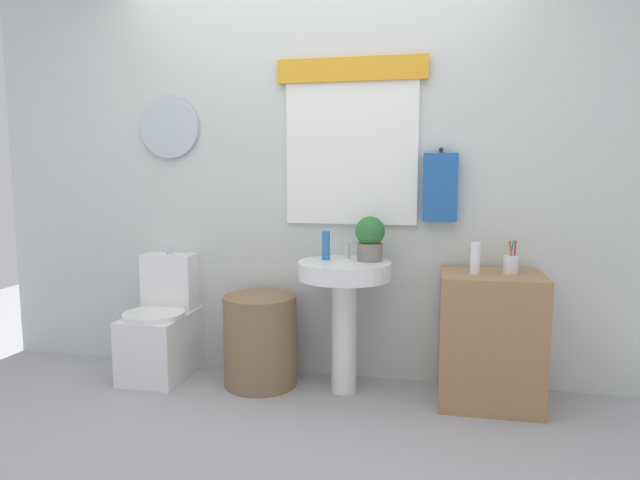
# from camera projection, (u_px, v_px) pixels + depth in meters

# --- Properties ---
(ground_plane) EXTENTS (8.00, 8.00, 0.00)m
(ground_plane) POSITION_uv_depth(u_px,v_px,m) (267.00, 459.00, 2.50)
(ground_plane) COLOR #A3A3A8
(back_wall) EXTENTS (4.40, 0.18, 2.60)m
(back_wall) POSITION_uv_depth(u_px,v_px,m) (319.00, 171.00, 3.46)
(back_wall) COLOR silver
(back_wall) RESTS_ON ground_plane
(toilet) EXTENTS (0.38, 0.51, 0.79)m
(toilet) POSITION_uv_depth(u_px,v_px,m) (162.00, 329.00, 3.52)
(toilet) COLOR white
(toilet) RESTS_ON ground_plane
(laundry_hamper) EXTENTS (0.44, 0.44, 0.55)m
(laundry_hamper) POSITION_uv_depth(u_px,v_px,m) (260.00, 340.00, 3.36)
(laundry_hamper) COLOR #846647
(laundry_hamper) RESTS_ON ground_plane
(pedestal_sink) EXTENTS (0.55, 0.55, 0.78)m
(pedestal_sink) POSITION_uv_depth(u_px,v_px,m) (344.00, 292.00, 3.21)
(pedestal_sink) COLOR white
(pedestal_sink) RESTS_ON ground_plane
(faucet) EXTENTS (0.03, 0.03, 0.10)m
(faucet) POSITION_uv_depth(u_px,v_px,m) (348.00, 250.00, 3.30)
(faucet) COLOR silver
(faucet) RESTS_ON pedestal_sink
(wooden_cabinet) EXTENTS (0.55, 0.44, 0.74)m
(wooden_cabinet) POSITION_uv_depth(u_px,v_px,m) (490.00, 339.00, 3.07)
(wooden_cabinet) COLOR #9E754C
(wooden_cabinet) RESTS_ON ground_plane
(soap_bottle) EXTENTS (0.05, 0.05, 0.17)m
(soap_bottle) POSITION_uv_depth(u_px,v_px,m) (326.00, 245.00, 3.25)
(soap_bottle) COLOR #2D6BB7
(soap_bottle) RESTS_ON pedestal_sink
(potted_plant) EXTENTS (0.17, 0.17, 0.26)m
(potted_plant) POSITION_uv_depth(u_px,v_px,m) (370.00, 238.00, 3.20)
(potted_plant) COLOR slate
(potted_plant) RESTS_ON pedestal_sink
(lotion_bottle) EXTENTS (0.05, 0.05, 0.18)m
(lotion_bottle) POSITION_uv_depth(u_px,v_px,m) (475.00, 258.00, 3.00)
(lotion_bottle) COLOR white
(lotion_bottle) RESTS_ON wooden_cabinet
(toothbrush_cup) EXTENTS (0.08, 0.08, 0.19)m
(toothbrush_cup) POSITION_uv_depth(u_px,v_px,m) (511.00, 264.00, 3.02)
(toothbrush_cup) COLOR silver
(toothbrush_cup) RESTS_ON wooden_cabinet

